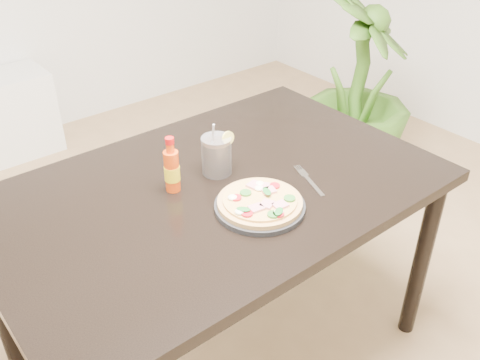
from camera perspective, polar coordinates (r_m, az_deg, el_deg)
floor at (r=2.27m, az=4.58°, el=-14.56°), size 4.50×4.50×0.00m
dining_table at (r=1.71m, az=-2.52°, el=-2.90°), size 1.40×0.90×0.75m
plate at (r=1.56m, az=2.12°, el=-2.86°), size 0.27×0.27×0.02m
pizza at (r=1.55m, az=2.15°, el=-2.28°), size 0.25×0.25×0.03m
hot_sauce_bottle at (r=1.62m, az=-7.27°, el=1.09°), size 0.06×0.06×0.18m
cola_cup at (r=1.70m, az=-2.50°, el=2.56°), size 0.10×0.10×0.19m
fork at (r=1.70m, az=7.29°, el=0.05°), size 0.08×0.18×0.00m
houseplant at (r=3.01m, az=12.62°, el=9.40°), size 0.81×0.81×1.02m
plant_pot at (r=3.18m, az=11.76°, el=2.76°), size 0.28×0.28×0.22m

